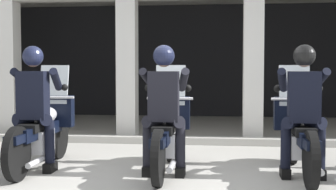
{
  "coord_description": "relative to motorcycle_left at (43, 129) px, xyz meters",
  "views": [
    {
      "loc": [
        0.69,
        -5.76,
        1.32
      ],
      "look_at": [
        0.0,
        0.35,
        0.96
      ],
      "focal_mm": 50.94,
      "sensor_mm": 36.0,
      "label": 1
    }
  ],
  "objects": [
    {
      "name": "station_building",
      "position": [
        1.75,
        5.04,
        1.54
      ],
      "size": [
        12.49,
        4.86,
        3.14
      ],
      "color": "black",
      "rests_on": "ground"
    },
    {
      "name": "police_officer_center",
      "position": [
        1.65,
        -0.33,
        0.44
      ],
      "size": [
        0.63,
        0.61,
        1.58
      ],
      "rotation": [
        0.0,
        0.0,
        0.17
      ],
      "color": "black",
      "rests_on": "ground"
    },
    {
      "name": "motorcycle_center",
      "position": [
        1.65,
        -0.05,
        0.0
      ],
      "size": [
        0.62,
        2.04,
        1.35
      ],
      "rotation": [
        0.0,
        0.0,
        0.17
      ],
      "color": "black",
      "rests_on": "ground"
    },
    {
      "name": "kerb_strip",
      "position": [
        1.75,
        2.09,
        -0.44
      ],
      "size": [
        11.99,
        0.24,
        0.12
      ],
      "primitive_type": "cube",
      "color": "#B7B5AD",
      "rests_on": "ground"
    },
    {
      "name": "police_officer_right",
      "position": [
        3.3,
        -0.27,
        0.44
      ],
      "size": [
        0.63,
        0.61,
        1.58
      ],
      "rotation": [
        0.0,
        0.0,
        0.12
      ],
      "color": "black",
      "rests_on": "ground"
    },
    {
      "name": "motorcycle_left",
      "position": [
        0.0,
        0.0,
        0.0
      ],
      "size": [
        0.62,
        2.04,
        1.35
      ],
      "rotation": [
        0.0,
        0.0,
        0.26
      ],
      "color": "black",
      "rests_on": "ground"
    },
    {
      "name": "motorcycle_right",
      "position": [
        3.3,
        0.01,
        0.0
      ],
      "size": [
        0.62,
        2.04,
        1.35
      ],
      "rotation": [
        0.0,
        0.0,
        0.12
      ],
      "color": "black",
      "rests_on": "ground"
    },
    {
      "name": "ground_plane",
      "position": [
        1.65,
        2.74,
        -0.5
      ],
      "size": [
        80.0,
        80.0,
        0.0
      ],
      "primitive_type": "plane",
      "color": "#A8A59E"
    },
    {
      "name": "police_officer_left",
      "position": [
        -0.0,
        -0.28,
        0.44
      ],
      "size": [
        0.63,
        0.61,
        1.58
      ],
      "rotation": [
        0.0,
        0.0,
        0.26
      ],
      "color": "black",
      "rests_on": "ground"
    }
  ]
}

